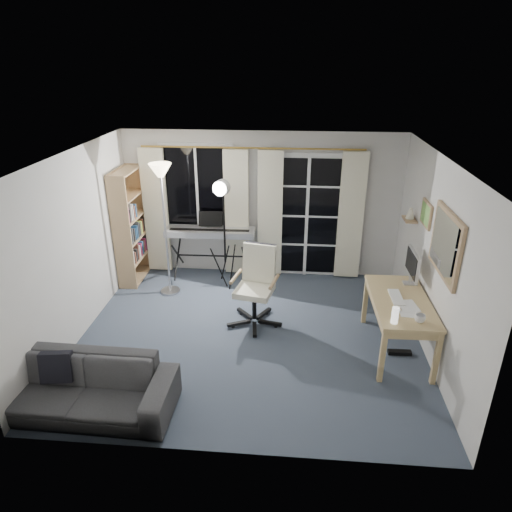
{
  "coord_description": "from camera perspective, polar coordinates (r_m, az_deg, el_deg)",
  "views": [
    {
      "loc": [
        0.53,
        -5.17,
        3.47
      ],
      "look_at": [
        0.05,
        0.35,
        1.02
      ],
      "focal_mm": 32.0,
      "sensor_mm": 36.0,
      "label": 1
    }
  ],
  "objects": [
    {
      "name": "office_chair",
      "position": [
        6.28,
        0.13,
        -2.77
      ],
      "size": [
        0.77,
        0.76,
        1.11
      ],
      "rotation": [
        0.0,
        0.0,
        -0.21
      ],
      "color": "black",
      "rests_on": "floor"
    },
    {
      "name": "bookshelf",
      "position": [
        7.69,
        -15.6,
        3.28
      ],
      "size": [
        0.3,
        0.86,
        1.86
      ],
      "rotation": [
        0.0,
        0.0,
        -0.0
      ],
      "color": "#A47C56",
      "rests_on": "floor"
    },
    {
      "name": "french_door",
      "position": [
        7.56,
        6.36,
        4.85
      ],
      "size": [
        1.32,
        0.09,
        2.11
      ],
      "color": "white",
      "rests_on": "floor"
    },
    {
      "name": "desk",
      "position": [
        5.91,
        17.58,
        -6.0
      ],
      "size": [
        0.7,
        1.37,
        0.73
      ],
      "rotation": [
        0.0,
        0.0,
        0.02
      ],
      "color": "tan",
      "rests_on": "floor"
    },
    {
      "name": "monitor",
      "position": [
        6.19,
        18.96,
        -1.02
      ],
      "size": [
        0.18,
        0.52,
        0.46
      ],
      "rotation": [
        0.0,
        0.0,
        0.02
      ],
      "color": "silver",
      "rests_on": "desk"
    },
    {
      "name": "window",
      "position": [
        7.58,
        -7.35,
        8.62
      ],
      "size": [
        1.2,
        0.08,
        1.4
      ],
      "color": "white",
      "rests_on": "floor"
    },
    {
      "name": "mug",
      "position": [
        5.44,
        19.83,
        -7.24
      ],
      "size": [
        0.12,
        0.1,
        0.12
      ],
      "primitive_type": "imported",
      "rotation": [
        0.0,
        0.0,
        0.02
      ],
      "color": "silver",
      "rests_on": "desk"
    },
    {
      "name": "torchiere_lamp",
      "position": [
        6.81,
        -11.67,
        7.96
      ],
      "size": [
        0.39,
        0.39,
        2.06
      ],
      "rotation": [
        0.0,
        0.0,
        -0.24
      ],
      "color": "#B2B2B7",
      "rests_on": "floor"
    },
    {
      "name": "framed_print",
      "position": [
        6.26,
        20.52,
        4.95
      ],
      "size": [
        0.03,
        0.42,
        0.32
      ],
      "color": "#A47C56",
      "rests_on": "floor"
    },
    {
      "name": "studio_light",
      "position": [
        6.95,
        -4.26,
        6.92
      ],
      "size": [
        0.39,
        0.4,
        1.81
      ],
      "rotation": [
        0.0,
        0.0,
        -0.3
      ],
      "color": "black",
      "rests_on": "floor"
    },
    {
      "name": "sofa",
      "position": [
        5.23,
        -21.31,
        -14.22
      ],
      "size": [
        1.97,
        0.61,
        0.76
      ],
      "rotation": [
        0.0,
        0.0,
        -0.02
      ],
      "color": "#2B2C2D",
      "rests_on": "floor"
    },
    {
      "name": "desk_clutter",
      "position": [
        5.74,
        17.35,
        -7.69
      ],
      "size": [
        0.42,
        0.83,
        0.92
      ],
      "rotation": [
        0.0,
        0.0,
        0.02
      ],
      "color": "white",
      "rests_on": "desk"
    },
    {
      "name": "wall_mirror",
      "position": [
        5.46,
        22.63,
        1.38
      ],
      "size": [
        0.04,
        0.94,
        0.74
      ],
      "color": "#A47C56",
      "rests_on": "floor"
    },
    {
      "name": "wall_shelf",
      "position": [
        6.75,
        18.71,
        4.82
      ],
      "size": [
        0.16,
        0.3,
        0.18
      ],
      "color": "#A47C56",
      "rests_on": "floor"
    },
    {
      "name": "keyboard_piano",
      "position": [
        7.49,
        -5.77,
        2.87
      ],
      "size": [
        1.46,
        0.72,
        1.05
      ],
      "rotation": [
        0.0,
        0.0,
        0.02
      ],
      "color": "black",
      "rests_on": "floor"
    },
    {
      "name": "floor",
      "position": [
        6.26,
        -0.78,
        -9.91
      ],
      "size": [
        4.5,
        4.0,
        0.02
      ],
      "primitive_type": "cube",
      "color": "#333F4B",
      "rests_on": "ground"
    },
    {
      "name": "curtains",
      "position": [
        7.47,
        -0.45,
        5.34
      ],
      "size": [
        3.6,
        0.07,
        2.13
      ],
      "color": "gold",
      "rests_on": "floor"
    }
  ]
}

